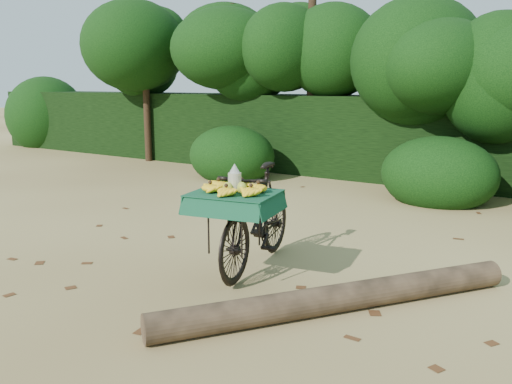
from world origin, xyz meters
The scene contains 7 objects.
ground centered at (0.00, 0.00, 0.00)m, with size 80.00×80.00×0.00m, color tan.
vendor_bicycle centered at (0.73, -0.37, 0.61)m, with size 1.06×2.03×1.19m.
fallen_log centered at (2.05, -0.94, 0.13)m, with size 0.26×0.26×3.63m, color brown.
hedge_backdrop centered at (0.00, 6.30, 0.90)m, with size 26.00×1.80×1.80m, color black.
tree_row centered at (-0.65, 5.50, 2.00)m, with size 14.50×2.00×4.00m, color black, non-canonical shape.
bush_clumps centered at (0.50, 4.30, 0.45)m, with size 8.80×1.70×0.90m, color black, non-canonical shape.
leaf_litter centered at (0.00, 0.65, 0.01)m, with size 7.00×7.30×0.01m, color #4D2B14, non-canonical shape.
Camera 1 is at (4.00, -5.30, 2.08)m, focal length 38.00 mm.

